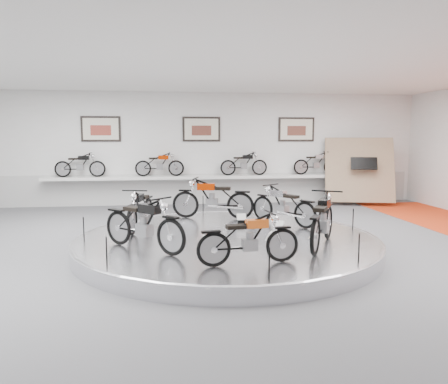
{
  "coord_description": "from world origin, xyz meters",
  "views": [
    {
      "loc": [
        -1.25,
        -8.75,
        2.4
      ],
      "look_at": [
        -0.02,
        0.6,
        1.22
      ],
      "focal_mm": 35.0,
      "sensor_mm": 36.0,
      "label": 1
    }
  ],
  "objects": [
    {
      "name": "floor",
      "position": [
        0.0,
        0.0,
        0.0
      ],
      "size": [
        16.0,
        16.0,
        0.0
      ],
      "primitive_type": "plane",
      "color": "#535356",
      "rests_on": "ground"
    },
    {
      "name": "ceiling",
      "position": [
        0.0,
        0.0,
        4.0
      ],
      "size": [
        16.0,
        16.0,
        0.0
      ],
      "primitive_type": "plane",
      "rotation": [
        3.14,
        0.0,
        0.0
      ],
      "color": "white",
      "rests_on": "wall_back"
    },
    {
      "name": "wall_back",
      "position": [
        0.0,
        7.0,
        2.0
      ],
      "size": [
        16.0,
        0.0,
        16.0
      ],
      "primitive_type": "plane",
      "rotation": [
        1.57,
        0.0,
        0.0
      ],
      "color": "white",
      "rests_on": "floor"
    },
    {
      "name": "dado_band",
      "position": [
        0.0,
        6.98,
        0.55
      ],
      "size": [
        15.68,
        0.04,
        1.1
      ],
      "primitive_type": "cube",
      "color": "#BCBCBA",
      "rests_on": "floor"
    },
    {
      "name": "display_platform",
      "position": [
        0.0,
        0.3,
        0.15
      ],
      "size": [
        6.4,
        6.4,
        0.3
      ],
      "primitive_type": "cylinder",
      "color": "silver",
      "rests_on": "floor"
    },
    {
      "name": "platform_rim",
      "position": [
        0.0,
        0.3,
        0.27
      ],
      "size": [
        6.4,
        6.4,
        0.1
      ],
      "primitive_type": "torus",
      "color": "#B2B2BA",
      "rests_on": "display_platform"
    },
    {
      "name": "shelf",
      "position": [
        0.0,
        6.7,
        1.0
      ],
      "size": [
        11.0,
        0.55,
        0.1
      ],
      "primitive_type": "cube",
      "color": "silver",
      "rests_on": "wall_back"
    },
    {
      "name": "poster_left",
      "position": [
        -3.5,
        6.96,
        2.7
      ],
      "size": [
        1.35,
        0.06,
        0.88
      ],
      "primitive_type": "cube",
      "color": "silver",
      "rests_on": "wall_back"
    },
    {
      "name": "poster_center",
      "position": [
        0.0,
        6.96,
        2.7
      ],
      "size": [
        1.35,
        0.06,
        0.88
      ],
      "primitive_type": "cube",
      "color": "silver",
      "rests_on": "wall_back"
    },
    {
      "name": "poster_right",
      "position": [
        3.5,
        6.96,
        2.7
      ],
      "size": [
        1.35,
        0.06,
        0.88
      ],
      "primitive_type": "cube",
      "color": "silver",
      "rests_on": "wall_back"
    },
    {
      "name": "display_panel",
      "position": [
        5.6,
        6.1,
        1.25
      ],
      "size": [
        2.56,
        1.52,
        2.3
      ],
      "primitive_type": "cube",
      "rotation": [
        -0.35,
        0.0,
        -0.26
      ],
      "color": "#907A59",
      "rests_on": "floor"
    },
    {
      "name": "shelf_bike_a",
      "position": [
        -4.2,
        6.7,
        1.42
      ],
      "size": [
        1.22,
        0.43,
        0.73
      ],
      "primitive_type": null,
      "color": "black",
      "rests_on": "shelf"
    },
    {
      "name": "shelf_bike_b",
      "position": [
        -1.5,
        6.7,
        1.42
      ],
      "size": [
        1.22,
        0.43,
        0.73
      ],
      "primitive_type": null,
      "color": "#9A2200",
      "rests_on": "shelf"
    },
    {
      "name": "shelf_bike_c",
      "position": [
        1.5,
        6.7,
        1.42
      ],
      "size": [
        1.22,
        0.43,
        0.73
      ],
      "primitive_type": null,
      "color": "black",
      "rests_on": "shelf"
    },
    {
      "name": "shelf_bike_d",
      "position": [
        4.2,
        6.7,
        1.42
      ],
      "size": [
        1.22,
        0.43,
        0.73
      ],
      "primitive_type": null,
      "color": "#ADADB1",
      "rests_on": "shelf"
    },
    {
      "name": "bike_a",
      "position": [
        1.53,
        1.4,
        0.78
      ],
      "size": [
        1.43,
        1.66,
        0.96
      ],
      "primitive_type": null,
      "rotation": [
        0.0,
        0.0,
        2.2
      ],
      "color": "#ADADB1",
      "rests_on": "display_platform"
    },
    {
      "name": "bike_b",
      "position": [
        -0.08,
        2.42,
        0.84
      ],
      "size": [
        1.93,
        1.11,
        1.07
      ],
      "primitive_type": null,
      "rotation": [
        0.0,
        0.0,
        2.87
      ],
      "color": "#9A2200",
      "rests_on": "display_platform"
    },
    {
      "name": "bike_c",
      "position": [
        -1.87,
        1.31,
        0.78
      ],
      "size": [
        0.94,
        1.73,
        0.97
      ],
      "primitive_type": null,
      "rotation": [
        0.0,
        0.0,
        4.48
      ],
      "color": "black",
      "rests_on": "display_platform"
    },
    {
      "name": "bike_d",
      "position": [
        -1.7,
        -0.61,
        0.81
      ],
      "size": [
        1.7,
        1.64,
        1.03
      ],
      "primitive_type": null,
      "rotation": [
        0.0,
        0.0,
        5.53
      ],
      "color": "black",
      "rests_on": "display_platform"
    },
    {
      "name": "bike_e",
      "position": [
        0.08,
        -1.79,
        0.74
      ],
      "size": [
        1.55,
        0.7,
        0.88
      ],
      "primitive_type": null,
      "rotation": [
        0.0,
        0.0,
        6.4
      ],
      "color": "#D55517",
      "rests_on": "display_platform"
    },
    {
      "name": "bike_f",
      "position": [
        1.71,
        -0.8,
        0.83
      ],
      "size": [
        1.45,
        1.87,
        1.06
      ],
      "primitive_type": null,
      "rotation": [
        0.0,
        0.0,
        7.33
      ],
      "color": "black",
      "rests_on": "display_platform"
    }
  ]
}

